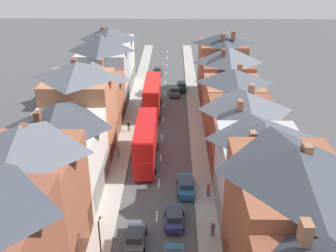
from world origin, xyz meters
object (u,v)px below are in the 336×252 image
(double_decker_bus_mid_street, at_px, (152,96))
(car_parked_left_b, at_px, (186,185))
(car_parked_left_a, at_px, (157,71))
(pedestrian_mid_right, at_px, (209,189))
(pedestrian_mid_left, at_px, (213,228))
(street_lamp, at_px, (101,243))
(pedestrian_far_right, at_px, (129,126))
(car_near_silver, at_px, (174,217))
(car_mid_white, at_px, (174,91))
(car_mid_black, at_px, (181,86))
(car_parked_right_a, at_px, (135,237))
(pedestrian_far_left, at_px, (118,151))
(double_decker_bus_lead, at_px, (146,141))
(car_near_blue, at_px, (148,90))

(double_decker_bus_mid_street, xyz_separation_m, car_parked_left_b, (4.91, -22.65, -1.98))
(car_parked_left_a, xyz_separation_m, pedestrian_mid_right, (7.34, -43.76, 0.24))
(pedestrian_mid_left, height_order, street_lamp, street_lamp)
(pedestrian_far_right, bearing_deg, car_near_silver, -71.98)
(car_near_silver, xyz_separation_m, car_mid_white, (0.00, 36.14, 0.03))
(double_decker_bus_mid_street, bearing_deg, car_parked_left_a, 89.97)
(car_mid_black, bearing_deg, pedestrian_mid_right, -85.93)
(car_mid_white, bearing_deg, street_lamp, -98.09)
(car_parked_right_a, distance_m, pedestrian_far_left, 16.42)
(double_decker_bus_mid_street, distance_m, pedestrian_far_right, 8.37)
(double_decker_bus_mid_street, height_order, car_parked_left_a, double_decker_bus_mid_street)
(car_mid_black, xyz_separation_m, pedestrian_mid_right, (2.44, -34.25, 0.23))
(double_decker_bus_lead, xyz_separation_m, pedestrian_mid_left, (7.25, -14.18, -1.78))
(pedestrian_far_left, bearing_deg, car_parked_right_a, -76.98)
(double_decker_bus_lead, bearing_deg, car_parked_right_a, -89.97)
(car_near_blue, xyz_separation_m, car_parked_left_a, (1.30, 11.95, -0.05))
(car_near_blue, height_order, pedestrian_mid_left, pedestrian_mid_left)
(pedestrian_far_left, bearing_deg, car_parked_left_b, -40.92)
(car_near_silver, distance_m, pedestrian_far_left, 14.93)
(double_decker_bus_lead, bearing_deg, pedestrian_far_right, 110.43)
(pedestrian_mid_left, height_order, pedestrian_far_right, same)
(car_mid_white, distance_m, pedestrian_mid_left, 38.18)
(car_mid_black, height_order, car_parked_left_b, car_parked_left_b)
(car_near_blue, distance_m, car_parked_right_a, 39.34)
(double_decker_bus_mid_street, distance_m, car_near_silver, 28.52)
(car_near_blue, relative_size, pedestrian_mid_right, 2.38)
(double_decker_bus_lead, bearing_deg, double_decker_bus_mid_street, 90.00)
(car_parked_left_a, bearing_deg, car_near_silver, -85.74)
(car_parked_right_a, relative_size, car_mid_black, 1.12)
(double_decker_bus_lead, bearing_deg, pedestrian_mid_right, -46.61)
(pedestrian_far_left, bearing_deg, car_mid_white, 72.48)
(car_parked_left_b, bearing_deg, car_near_silver, -103.14)
(car_parked_left_b, distance_m, pedestrian_mid_left, 7.80)
(car_near_silver, bearing_deg, double_decker_bus_mid_street, 97.29)
(double_decker_bus_mid_street, xyz_separation_m, pedestrian_mid_right, (7.35, -23.68, -1.78))
(pedestrian_mid_left, relative_size, pedestrian_mid_right, 1.00)
(car_parked_right_a, bearing_deg, double_decker_bus_lead, 90.03)
(double_decker_bus_lead, relative_size, double_decker_bus_mid_street, 1.00)
(car_mid_black, bearing_deg, double_decker_bus_lead, -100.50)
(car_parked_right_a, relative_size, street_lamp, 0.78)
(car_near_silver, xyz_separation_m, pedestrian_far_right, (-6.72, 20.66, 0.23))
(car_near_blue, distance_m, pedestrian_mid_right, 32.96)
(double_decker_bus_lead, distance_m, car_near_silver, 12.98)
(car_parked_right_a, height_order, pedestrian_mid_right, pedestrian_mid_right)
(car_mid_white, xyz_separation_m, pedestrian_mid_left, (3.64, -38.01, 0.21))
(double_decker_bus_mid_street, bearing_deg, car_parked_right_a, -89.98)
(car_near_silver, xyz_separation_m, car_mid_black, (1.30, 38.79, 0.01))
(car_parked_left_b, bearing_deg, street_lamp, -121.46)
(car_parked_right_a, relative_size, pedestrian_mid_left, 2.66)
(car_near_silver, height_order, street_lamp, street_lamp)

